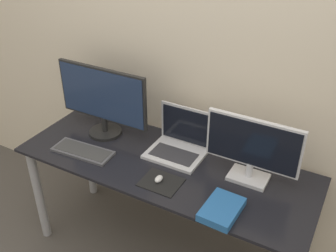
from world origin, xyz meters
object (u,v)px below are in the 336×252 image
Objects in this scene: monitor_left at (103,99)px; laptop at (179,142)px; book at (222,209)px; mouse at (159,179)px; keyboard at (83,151)px; monitor_right at (252,148)px.

laptop is at bearing 5.64° from monitor_left.
monitor_left is at bearing 161.27° from book.
laptop is at bearing 96.95° from mouse.
mouse is (0.53, -0.02, 0.01)m from keyboard.
monitor_right reaches higher than keyboard.
laptop reaches higher than keyboard.
monitor_left is 0.63m from mouse.
laptop reaches higher than book.
monitor_left is 0.33m from keyboard.
keyboard is at bearing -165.69° from monitor_right.
laptop is 5.50× the size of mouse.
laptop is (-0.44, 0.05, -0.13)m from monitor_right.
monitor_left is 0.99m from book.
laptop is at bearing 173.62° from monitor_right.
book is (-0.03, -0.31, -0.18)m from monitor_right.
monitor_right is 1.32× the size of keyboard.
laptop reaches higher than mouse.
monitor_left reaches higher than laptop.
mouse is at bearing -83.05° from laptop.
monitor_right is at bearing 85.10° from book.
monitor_left is 2.59× the size of book.
mouse is (0.04, -0.31, -0.04)m from laptop.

